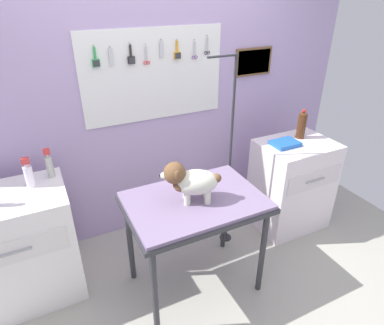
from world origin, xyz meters
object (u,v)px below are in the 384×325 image
object	(u,v)px
counter_left	(18,248)
dog	(190,181)
grooming_table	(195,209)
cabinet_right	(291,185)
soda_bottle	(302,125)
grooming_arm	(229,165)

from	to	relation	value
counter_left	dog	bearing A→B (deg)	-22.94
grooming_table	cabinet_right	xyz separation A→B (m)	(1.20, 0.31, -0.30)
dog	soda_bottle	world-z (taller)	soda_bottle
counter_left	cabinet_right	distance (m)	2.42
counter_left	soda_bottle	size ratio (longest dim) A/B	3.25
grooming_arm	cabinet_right	bearing A→B (deg)	-4.08
grooming_table	soda_bottle	world-z (taller)	soda_bottle
grooming_arm	counter_left	xyz separation A→B (m)	(-1.71, 0.13, -0.36)
counter_left	cabinet_right	bearing A→B (deg)	-4.38
cabinet_right	dog	bearing A→B (deg)	-166.01
grooming_arm	cabinet_right	world-z (taller)	grooming_arm
soda_bottle	grooming_table	bearing A→B (deg)	-163.09
grooming_table	soda_bottle	bearing A→B (deg)	16.91
dog	soda_bottle	bearing A→B (deg)	16.50
grooming_table	counter_left	world-z (taller)	counter_left
counter_left	cabinet_right	size ratio (longest dim) A/B	1.01
dog	soda_bottle	size ratio (longest dim) A/B	1.50
grooming_arm	counter_left	distance (m)	1.75
grooming_table	dog	bearing A→B (deg)	-177.51
dog	counter_left	distance (m)	1.38
dog	cabinet_right	xyz separation A→B (m)	(1.24, 0.31, -0.54)
grooming_table	dog	distance (m)	0.25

